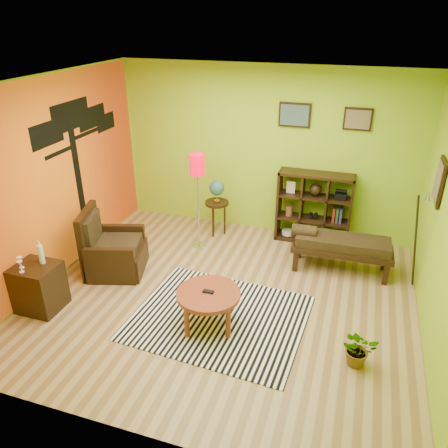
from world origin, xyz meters
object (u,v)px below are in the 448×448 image
(cube_shelf, at_px, (315,208))
(side_cabinet, at_px, (39,287))
(coffee_table, at_px, (208,297))
(potted_plant, at_px, (358,352))
(armchair, at_px, (112,253))
(globe_table, at_px, (217,194))
(bench, at_px, (339,245))
(floor_lamp, at_px, (197,173))

(cube_shelf, bearing_deg, side_cabinet, -136.55)
(coffee_table, bearing_deg, potted_plant, -4.24)
(coffee_table, bearing_deg, armchair, 157.37)
(globe_table, xyz_separation_m, cube_shelf, (1.61, 0.26, -0.15))
(armchair, bearing_deg, bench, 18.13)
(floor_lamp, bearing_deg, coffee_table, -65.74)
(floor_lamp, xyz_separation_m, potted_plant, (2.61, -1.98, -1.11))
(globe_table, height_order, potted_plant, globe_table)
(potted_plant, bearing_deg, floor_lamp, 142.89)
(coffee_table, bearing_deg, bench, 51.98)
(coffee_table, distance_m, armchair, 1.94)
(side_cabinet, relative_size, floor_lamp, 0.60)
(floor_lamp, bearing_deg, potted_plant, -37.11)
(cube_shelf, bearing_deg, bench, -59.18)
(cube_shelf, bearing_deg, coffee_table, -109.48)
(armchair, height_order, cube_shelf, cube_shelf)
(globe_table, bearing_deg, potted_plant, -45.07)
(floor_lamp, distance_m, cube_shelf, 2.02)
(bench, height_order, potted_plant, bench)
(coffee_table, relative_size, potted_plant, 1.85)
(coffee_table, distance_m, bench, 2.27)
(floor_lamp, height_order, cube_shelf, floor_lamp)
(armchair, xyz_separation_m, cube_shelf, (2.71, 1.85, 0.30))
(coffee_table, height_order, side_cabinet, side_cabinet)
(side_cabinet, distance_m, floor_lamp, 2.75)
(cube_shelf, bearing_deg, globe_table, -170.95)
(cube_shelf, bearing_deg, potted_plant, -72.45)
(side_cabinet, bearing_deg, cube_shelf, 43.45)
(bench, xyz_separation_m, potted_plant, (0.38, -1.92, -0.26))
(floor_lamp, distance_m, bench, 2.39)
(armchair, relative_size, side_cabinet, 1.05)
(armchair, height_order, potted_plant, armchair)
(cube_shelf, bearing_deg, floor_lamp, -156.75)
(armchair, height_order, side_cabinet, armchair)
(coffee_table, xyz_separation_m, cube_shelf, (0.92, 2.60, 0.19))
(coffee_table, distance_m, cube_shelf, 2.76)
(potted_plant, bearing_deg, cube_shelf, 107.55)
(armchair, relative_size, floor_lamp, 0.64)
(armchair, relative_size, globe_table, 1.01)
(floor_lamp, xyz_separation_m, bench, (2.23, -0.05, -0.84))
(bench, bearing_deg, potted_plant, -78.77)
(side_cabinet, height_order, floor_lamp, floor_lamp)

